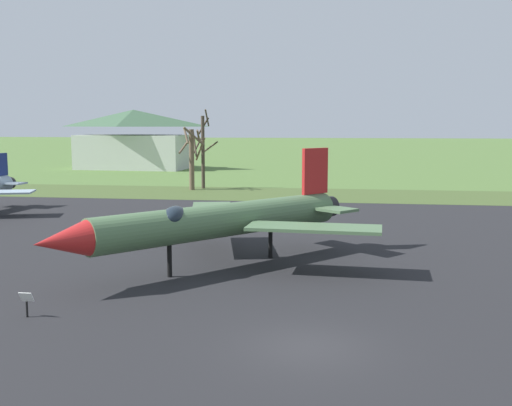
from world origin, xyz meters
TOP-DOWN VIEW (x-y plane):
  - ground_plane at (0.00, 0.00)m, footprint 600.00×600.00m
  - asphalt_apron at (0.00, 13.67)m, footprint 90.53×45.57m
  - grass_verge_strip at (0.00, 42.45)m, footprint 150.53×12.00m
  - jet_fighter_front_right at (-5.05, 10.22)m, footprint 14.44×15.35m
  - info_placard_front_right at (-10.39, 1.49)m, footprint 0.50×0.25m
  - bare_tree_far_left at (-15.29, 45.14)m, footprint 2.88×3.17m
  - bare_tree_left_of_center at (-14.50, 46.74)m, footprint 2.96×2.97m
  - visitor_building at (-32.50, 75.36)m, footprint 18.17×10.55m

SIDE VIEW (x-z plane):
  - ground_plane at x=0.00m, z-range 0.00..0.00m
  - asphalt_apron at x=0.00m, z-range 0.00..0.05m
  - grass_verge_strip at x=0.00m, z-range 0.00..0.06m
  - info_placard_front_right at x=-10.39m, z-range 0.12..1.12m
  - jet_fighter_front_right at x=-5.05m, z-range -0.46..5.31m
  - bare_tree_far_left at x=-15.29m, z-range 0.35..7.17m
  - bare_tree_left_of_center at x=-14.50m, z-range 0.09..8.78m
  - visitor_building at x=-32.50m, z-range -0.11..9.25m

